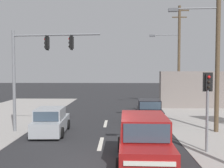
# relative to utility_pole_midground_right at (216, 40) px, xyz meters

# --- Properties ---
(ground_plane) EXTENTS (140.00, 140.00, 0.00)m
(ground_plane) POSITION_rel_utility_pole_midground_right_xyz_m (-6.57, -5.68, -5.43)
(ground_plane) COLOR #28282B
(lane_dash_mid) EXTENTS (0.20, 2.40, 0.01)m
(lane_dash_mid) POSITION_rel_utility_pole_midground_right_xyz_m (-6.57, -2.68, -5.43)
(lane_dash_mid) COLOR silver
(lane_dash_mid) RESTS_ON ground
(lane_dash_far) EXTENTS (0.20, 2.40, 0.01)m
(lane_dash_far) POSITION_rel_utility_pole_midground_right_xyz_m (-6.57, 2.32, -5.43)
(lane_dash_far) COLOR silver
(lane_dash_far) RESTS_ON ground
(utility_pole_midground_right) EXTENTS (3.78, 0.43, 10.13)m
(utility_pole_midground_right) POSITION_rel_utility_pole_midground_right_xyz_m (0.00, 0.00, 0.00)
(utility_pole_midground_right) COLOR brown
(utility_pole_midground_right) RESTS_ON ground
(utility_pole_background_right) EXTENTS (3.78, 0.43, 9.94)m
(utility_pole_background_right) POSITION_rel_utility_pole_midground_right_xyz_m (0.09, 10.21, -0.09)
(utility_pole_background_right) COLOR brown
(utility_pole_background_right) RESTS_ON ground
(traffic_signal_mast) EXTENTS (5.27, 0.70, 6.00)m
(traffic_signal_mast) POSITION_rel_utility_pole_midground_right_xyz_m (-10.61, -0.32, -1.28)
(traffic_signal_mast) COLOR slate
(traffic_signal_mast) RESTS_ON ground
(pedestal_signal_right_kerb) EXTENTS (0.44, 0.29, 3.56)m
(pedestal_signal_right_kerb) POSITION_rel_utility_pole_midground_right_xyz_m (-1.75, -3.94, -3.01)
(pedestal_signal_right_kerb) COLOR slate
(pedestal_signal_right_kerb) RESTS_ON ground
(shopfront_wall_far) EXTENTS (12.00, 1.00, 3.60)m
(shopfront_wall_far) POSITION_rel_utility_pole_midground_right_xyz_m (4.43, 10.32, -3.63)
(shopfront_wall_far) COLOR gray
(shopfront_wall_far) RESTS_ON ground
(suv_receding_far) EXTENTS (2.14, 4.58, 1.90)m
(suv_receding_far) POSITION_rel_utility_pole_midground_right_xyz_m (-4.71, -5.55, -4.55)
(suv_receding_far) COLOR maroon
(suv_receding_far) RESTS_ON ground
(hatchback_oncoming_near) EXTENTS (1.89, 3.70, 1.53)m
(hatchback_oncoming_near) POSITION_rel_utility_pole_midground_right_xyz_m (-9.58, -0.69, -4.73)
(hatchback_oncoming_near) COLOR #A3A8AD
(hatchback_oncoming_near) RESTS_ON ground
(sedan_kerbside_parked) EXTENTS (2.06, 4.32, 1.56)m
(sedan_kerbside_parked) POSITION_rel_utility_pole_midground_right_xyz_m (-3.46, 3.28, -4.73)
(sedan_kerbside_parked) COLOR black
(sedan_kerbside_parked) RESTS_ON ground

